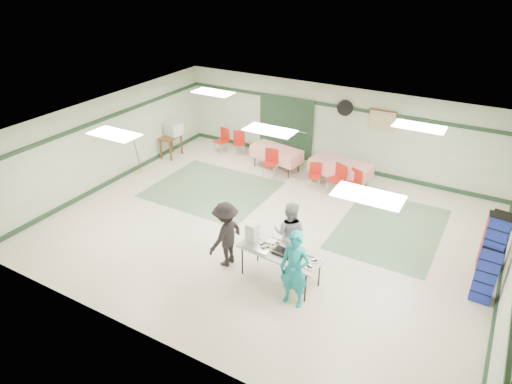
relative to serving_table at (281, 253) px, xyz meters
The scene contains 40 objects.
floor 2.30m from the serving_table, 124.93° to the left, with size 11.00×11.00×0.00m, color beige.
ceiling 2.95m from the serving_table, 124.93° to the left, with size 11.00×11.00×0.00m, color white.
wall_back 6.44m from the serving_table, 101.23° to the left, with size 11.00×11.00×0.00m, color beige.
wall_front 3.05m from the serving_table, 114.73° to the right, with size 11.00×11.00×0.00m, color beige.
wall_left 7.01m from the serving_table, 165.16° to the left, with size 9.00×9.00×0.00m, color beige.
trim_back 6.52m from the serving_table, 101.28° to the left, with size 11.00×0.06×0.10m, color #1D3621.
baseboard_back 6.42m from the serving_table, 101.28° to the left, with size 11.00×0.06×0.12m, color #1D3621.
trim_left 7.08m from the serving_table, 165.10° to the left, with size 9.00×0.06×0.10m, color #1D3621.
baseboard_left 6.98m from the serving_table, 165.10° to the left, with size 9.00×0.06×0.12m, color #1D3621.
baseboard_right 4.63m from the serving_table, 22.96° to the left, with size 9.00×0.06×0.12m, color #1D3621.
green_patch_a 4.73m from the serving_table, 143.36° to the left, with size 3.50×3.00×0.01m, color slate.
green_patch_b 3.71m from the serving_table, 64.74° to the left, with size 2.50×3.50×0.01m, color slate.
double_door_left 7.13m from the serving_table, 118.97° to the left, with size 0.90×0.06×2.10m, color gray.
double_door_right 6.72m from the serving_table, 111.86° to the left, with size 0.90×0.06×2.10m, color gray.
door_frame 6.89m from the serving_table, 115.63° to the left, with size 2.00×0.03×2.15m, color #1D3621.
wall_fan 6.44m from the serving_table, 98.66° to the left, with size 0.50×0.50×0.10m, color black.
scroll_banner 6.34m from the serving_table, 87.69° to the left, with size 0.80×0.02×0.60m, color #D4B284.
serving_table is the anchor object (origin of this frame).
sheet_tray_right 0.60m from the serving_table, ahead, with size 0.57×0.43×0.02m, color silver.
sheet_tray_mid 0.19m from the serving_table, 142.46° to the left, with size 0.62×0.47×0.02m, color silver.
sheet_tray_left 0.49m from the serving_table, behind, with size 0.59×0.45×0.02m, color silver.
baking_pan 0.15m from the serving_table, 29.38° to the right, with size 0.45×0.28×0.08m, color black.
foam_box_stack 0.79m from the serving_table, behind, with size 0.25×0.23×0.40m, color white.
volunteer_teal 0.79m from the serving_table, 42.24° to the right, with size 0.62×0.41×1.71m, color teal.
volunteer_grey 0.73m from the serving_table, 100.97° to the left, with size 0.75×0.59×1.55m, color gray.
volunteer_dark 1.35m from the serving_table, behind, with size 1.02×0.59×1.58m, color black.
dining_table_a 5.07m from the serving_table, 95.85° to the left, with size 1.91×1.01×0.77m.
dining_table_b 5.73m from the serving_table, 118.30° to the left, with size 1.76×1.01×0.77m.
chair_a 4.50m from the serving_table, 94.84° to the left, with size 0.56×0.56×0.91m.
chair_b 4.61m from the serving_table, 103.98° to the left, with size 0.47×0.47×0.79m.
chair_c 4.48m from the serving_table, 88.62° to the left, with size 0.53×0.53×0.86m.
chair_d 5.20m from the serving_table, 120.36° to the left, with size 0.51×0.51×0.92m.
chair_loose_a 7.09m from the serving_table, 128.87° to the left, with size 0.54×0.54×0.85m.
chair_loose_b 7.31m from the serving_table, 133.13° to the left, with size 0.51×0.51×0.91m.
crate_stack_blue_a 4.19m from the serving_table, 21.55° to the left, with size 0.41×0.41×1.33m, color #19299A.
crate_stack_red 4.74m from the serving_table, 34.66° to the left, with size 0.43×0.43×1.39m, color maroon.
crate_stack_blue_b 4.22m from the serving_table, 22.11° to the left, with size 0.38×0.38×1.99m, color #19299A.
printer_table 7.64m from the serving_table, 146.90° to the left, with size 0.56×0.82×0.74m.
office_printer 7.76m from the serving_table, 145.63° to the left, with size 0.52×0.46×0.41m, color silver.
broom 6.98m from the serving_table, 158.13° to the left, with size 0.03×0.03×1.26m, color brown.
Camera 1 is at (4.75, -8.97, 6.44)m, focal length 32.00 mm.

